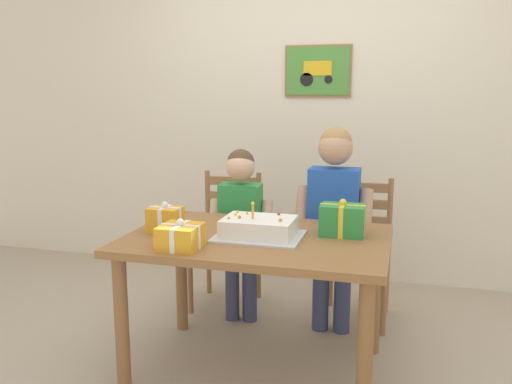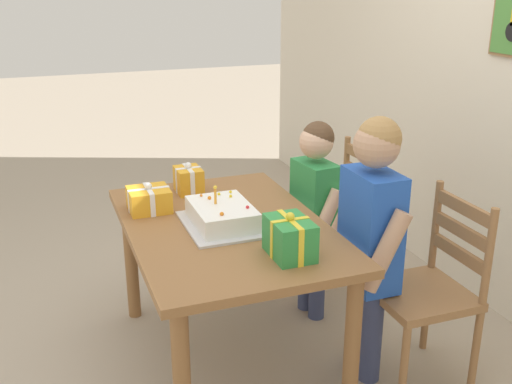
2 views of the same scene
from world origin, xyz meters
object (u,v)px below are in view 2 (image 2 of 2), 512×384
(gift_box_corner_small, at_px, (149,200))
(child_older, at_px, (371,225))
(gift_box_red_large, at_px, (290,238))
(child_younger, at_px, (314,201))
(chair_right, at_px, (429,289))
(gift_box_beside_cake, at_px, (189,180))
(birthday_cake, at_px, (222,216))
(chair_left, at_px, (338,221))
(dining_table, at_px, (226,244))

(gift_box_corner_small, bearing_deg, child_older, 55.40)
(child_older, bearing_deg, gift_box_red_large, -77.03)
(child_older, bearing_deg, child_younger, 179.97)
(gift_box_red_large, distance_m, chair_right, 0.78)
(gift_box_red_large, height_order, gift_box_corner_small, gift_box_red_large)
(child_older, bearing_deg, chair_right, 62.96)
(gift_box_beside_cake, distance_m, chair_right, 1.34)
(gift_box_corner_small, bearing_deg, birthday_cake, 41.88)
(gift_box_beside_cake, height_order, chair_left, chair_left)
(birthday_cake, bearing_deg, child_older, 63.64)
(dining_table, bearing_deg, chair_left, 118.00)
(child_older, xyz_separation_m, child_younger, (-0.59, 0.00, -0.09))
(birthday_cake, bearing_deg, child_younger, 115.12)
(gift_box_corner_small, distance_m, child_older, 1.08)
(dining_table, bearing_deg, child_younger, 114.59)
(birthday_cake, distance_m, chair_right, 1.02)
(gift_box_beside_cake, bearing_deg, gift_box_corner_small, -51.97)
(gift_box_red_large, bearing_deg, gift_box_beside_cake, -168.00)
(child_older, relative_size, child_younger, 1.13)
(chair_left, distance_m, child_older, 0.86)
(child_older, bearing_deg, chair_left, 161.71)
(gift_box_red_large, xyz_separation_m, chair_left, (-0.87, 0.70, -0.36))
(gift_box_beside_cake, xyz_separation_m, chair_left, (0.04, 0.89, -0.34))
(gift_box_red_large, xyz_separation_m, gift_box_corner_small, (-0.71, -0.44, -0.02))
(birthday_cake, bearing_deg, gift_box_corner_small, -138.12)
(dining_table, xyz_separation_m, gift_box_beside_cake, (-0.49, -0.05, 0.17))
(gift_box_beside_cake, xyz_separation_m, child_older, (0.81, 0.64, -0.04))
(gift_box_corner_small, xyz_separation_m, child_younger, (0.02, 0.89, -0.12))
(birthday_cake, relative_size, gift_box_beside_cake, 2.51)
(dining_table, xyz_separation_m, birthday_cake, (0.02, -0.02, 0.15))
(gift_box_beside_cake, bearing_deg, chair_right, 43.52)
(gift_box_beside_cake, bearing_deg, child_older, 38.25)
(birthday_cake, distance_m, child_older, 0.68)
(birthday_cake, height_order, child_older, child_older)
(gift_box_corner_small, relative_size, child_older, 0.16)
(gift_box_corner_small, bearing_deg, chair_left, 97.67)
(dining_table, distance_m, chair_left, 0.97)
(birthday_cake, bearing_deg, gift_box_red_large, 22.31)
(child_younger, bearing_deg, gift_box_red_large, -32.76)
(gift_box_red_large, height_order, child_younger, child_younger)
(chair_left, height_order, child_younger, child_younger)
(gift_box_red_large, bearing_deg, child_younger, 147.24)
(gift_box_red_large, bearing_deg, chair_right, 87.78)
(gift_box_beside_cake, height_order, child_younger, child_younger)
(birthday_cake, bearing_deg, chair_left, 118.28)
(gift_box_corner_small, xyz_separation_m, chair_right, (0.74, 1.14, -0.33))
(gift_box_red_large, distance_m, child_younger, 0.83)
(child_younger, bearing_deg, child_older, -0.03)
(dining_table, height_order, gift_box_beside_cake, gift_box_beside_cake)
(gift_box_corner_small, distance_m, child_younger, 0.90)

